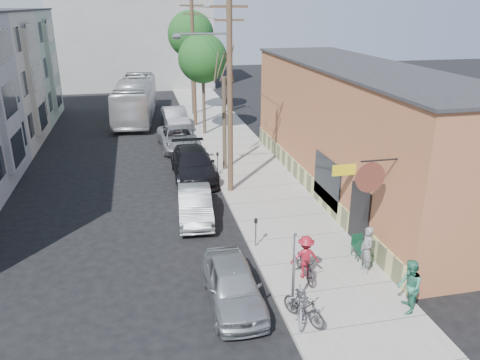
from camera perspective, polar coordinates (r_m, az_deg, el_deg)
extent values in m
plane|color=black|center=(19.47, -4.91, -8.50)|extent=(120.00, 120.00, 0.00)
cube|color=#99958D|center=(30.09, 0.28, 2.50)|extent=(4.50, 58.00, 0.15)
cube|color=#A15F3C|center=(25.28, 13.97, 5.84)|extent=(5.00, 20.00, 6.50)
cube|color=#2B2B2D|center=(24.68, 14.64, 13.26)|extent=(5.20, 20.20, 0.12)
cube|color=#BCBC76|center=(25.12, 8.26, -0.33)|extent=(0.10, 20.00, 1.10)
cube|color=black|center=(19.78, 14.34, -4.40)|extent=(0.10, 1.60, 2.60)
cube|color=black|center=(22.58, 10.55, -0.07)|extent=(0.08, 3.00, 2.20)
cylinder|color=#5B2B21|center=(16.60, 15.57, 0.30)|extent=(1.10, 0.06, 1.10)
cube|color=gold|center=(19.58, 12.55, 1.19)|extent=(1.00, 0.08, 0.45)
cube|color=#B8AE96|center=(35.98, -24.30, 10.97)|extent=(1.10, 3.20, 7.00)
cube|color=#9AA98F|center=(44.32, -25.93, 12.25)|extent=(6.00, 8.00, 9.00)
cube|color=#9AA98F|center=(43.78, -22.36, 12.68)|extent=(1.10, 3.20, 7.00)
cube|color=gray|center=(58.99, -12.88, 16.84)|extent=(18.00, 8.00, 12.00)
cube|color=slate|center=(15.04, 6.57, -11.23)|extent=(0.07, 0.07, 2.80)
cube|color=silver|center=(14.54, 6.73, -7.88)|extent=(0.02, 0.45, 0.60)
cylinder|color=slate|center=(19.13, 1.93, -6.60)|extent=(0.06, 0.06, 1.10)
cylinder|color=black|center=(18.86, 1.95, -4.98)|extent=(0.14, 0.14, 0.18)
cylinder|color=slate|center=(27.37, -2.74, 1.98)|extent=(0.06, 0.06, 1.10)
cylinder|color=black|center=(27.18, -2.77, 3.18)|extent=(0.14, 0.14, 0.18)
cylinder|color=#503A28|center=(23.55, -1.24, 10.12)|extent=(0.28, 0.28, 10.00)
cube|color=#503A28|center=(23.15, -1.33, 20.39)|extent=(1.80, 0.12, 0.12)
cube|color=#503A28|center=(23.16, -1.31, 18.91)|extent=(1.40, 0.10, 0.10)
cylinder|color=slate|center=(22.84, -7.75, 16.95)|extent=(0.35, 0.24, 0.24)
cylinder|color=#503A28|center=(37.91, -5.69, 14.06)|extent=(0.28, 0.28, 10.00)
cube|color=#503A28|center=(37.66, -5.93, 20.41)|extent=(1.80, 0.12, 0.12)
cube|color=#503A28|center=(37.67, -5.89, 19.50)|extent=(1.40, 0.10, 0.10)
cylinder|color=#44392C|center=(27.48, -1.92, 6.84)|extent=(0.24, 0.24, 5.49)
cylinder|color=#44392C|center=(35.61, -4.44, 9.82)|extent=(0.24, 0.24, 5.28)
sphere|color=#1D521D|center=(35.18, -4.57, 14.58)|extent=(3.58, 3.58, 3.58)
cylinder|color=#44392C|center=(42.31, -5.83, 12.33)|extent=(0.24, 0.24, 6.47)
sphere|color=#1D521D|center=(41.95, -6.02, 17.25)|extent=(3.93, 3.93, 3.93)
imported|color=slate|center=(17.86, 15.17, -8.21)|extent=(0.46, 0.68, 1.81)
imported|color=#338062|center=(16.14, 19.92, -12.12)|extent=(0.97, 1.07, 1.81)
imported|color=maroon|center=(17.14, 7.97, -9.26)|extent=(1.12, 0.73, 1.63)
imported|color=black|center=(17.31, 7.92, -10.18)|extent=(0.68, 1.89, 0.99)
imported|color=black|center=(15.15, 7.79, -15.12)|extent=(1.23, 1.70, 1.01)
imported|color=slate|center=(15.33, 7.44, -14.51)|extent=(1.29, 2.12, 1.05)
imported|color=#989B9F|center=(15.92, -0.86, -12.62)|extent=(1.73, 4.27, 1.45)
imported|color=#A0A4A7|center=(21.86, -5.50, -3.02)|extent=(1.83, 4.43, 1.43)
imported|color=black|center=(27.01, -5.73, 1.93)|extent=(2.34, 5.73, 1.66)
imported|color=#96969D|center=(32.79, -7.53, 5.10)|extent=(2.81, 5.56, 1.51)
imported|color=#929298|center=(38.32, -7.91, 7.47)|extent=(2.09, 5.13, 1.65)
imported|color=silver|center=(42.26, -12.61, 9.62)|extent=(4.02, 12.46, 3.41)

